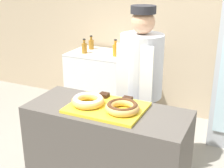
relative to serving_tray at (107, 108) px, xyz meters
name	(u,v)px	position (x,y,z in m)	size (l,w,h in m)	color
wall_back	(177,20)	(0.00, 2.13, 0.41)	(8.00, 0.06, 2.70)	tan
display_counter	(107,159)	(0.00, 0.00, -0.48)	(1.32, 0.55, 0.93)	#4C4742
serving_tray	(107,108)	(0.00, 0.00, 0.00)	(0.60, 0.45, 0.02)	yellow
donut_light_glaze	(88,100)	(-0.15, -0.03, 0.05)	(0.27, 0.27, 0.07)	tan
donut_chocolate_glaze	(122,107)	(0.15, -0.03, 0.05)	(0.27, 0.27, 0.07)	tan
brownie_back_left	(104,95)	(-0.11, 0.17, 0.03)	(0.08, 0.08, 0.03)	black
brownie_back_right	(127,99)	(0.11, 0.17, 0.03)	(0.08, 0.08, 0.03)	black
baker_person	(140,90)	(0.05, 0.65, -0.06)	(0.41, 0.41, 1.68)	#4C4C51
chest_freezer	(106,83)	(-0.87, 1.73, -0.49)	(1.02, 0.63, 0.88)	silver
bottle_orange	(115,50)	(-0.68, 1.66, 0.03)	(0.08, 0.08, 0.23)	orange
bottle_amber	(91,44)	(-1.17, 1.87, 0.02)	(0.08, 0.08, 0.20)	#99661E
bottle_amber_b	(84,48)	(-1.14, 1.62, 0.02)	(0.07, 0.07, 0.20)	#99661E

